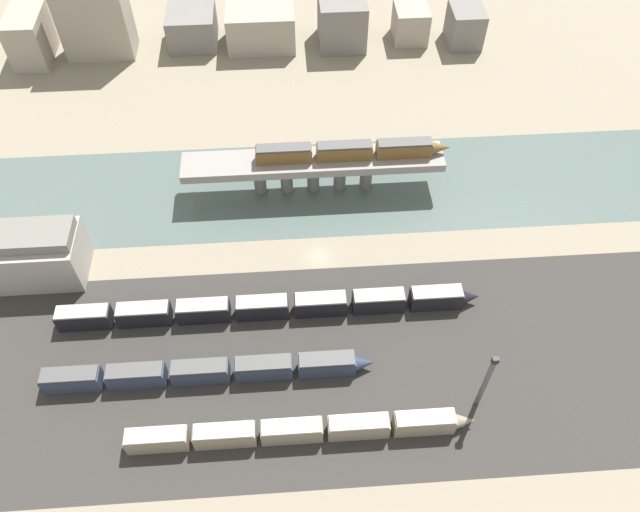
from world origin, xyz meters
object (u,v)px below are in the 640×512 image
(train_yard_mid, at_px, (207,371))
(train_yard_far, at_px, (269,307))
(train_yard_near, at_px, (299,431))
(signal_tower, at_px, (486,382))
(warehouse_building, at_px, (32,254))
(train_on_bridge, at_px, (351,151))

(train_yard_mid, distance_m, train_yard_far, 16.05)
(train_yard_near, bearing_deg, signal_tower, 7.18)
(train_yard_far, xyz_separation_m, warehouse_building, (-43.35, 12.43, 3.52))
(train_on_bridge, height_order, warehouse_building, train_on_bridge)
(train_yard_mid, relative_size, signal_tower, 3.77)
(train_yard_far, bearing_deg, train_yard_near, -79.52)
(train_on_bridge, xyz_separation_m, train_yard_far, (-17.79, -31.49, -8.12))
(train_on_bridge, bearing_deg, signal_tower, -72.60)
(train_on_bridge, xyz_separation_m, warehouse_building, (-61.14, -19.06, -4.60))
(train_yard_far, distance_m, signal_tower, 39.63)
(train_yard_near, distance_m, signal_tower, 30.24)
(train_on_bridge, distance_m, warehouse_building, 64.20)
(train_yard_mid, height_order, signal_tower, signal_tower)
(train_yard_mid, height_order, warehouse_building, warehouse_building)
(train_yard_mid, height_order, train_yard_far, train_yard_far)
(train_yard_mid, bearing_deg, signal_tower, -9.81)
(train_on_bridge, relative_size, train_yard_near, 0.72)
(train_yard_far, distance_m, warehouse_building, 45.23)
(train_yard_near, height_order, warehouse_building, warehouse_building)
(train_on_bridge, distance_m, train_yard_near, 57.27)
(train_yard_mid, bearing_deg, train_on_bridge, 57.13)
(train_on_bridge, relative_size, signal_tower, 2.71)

